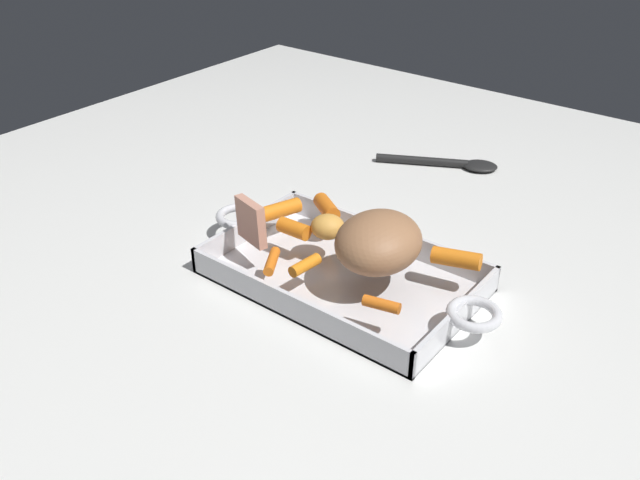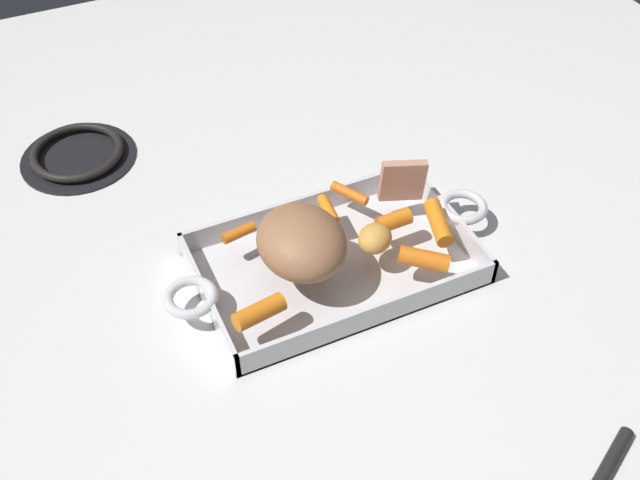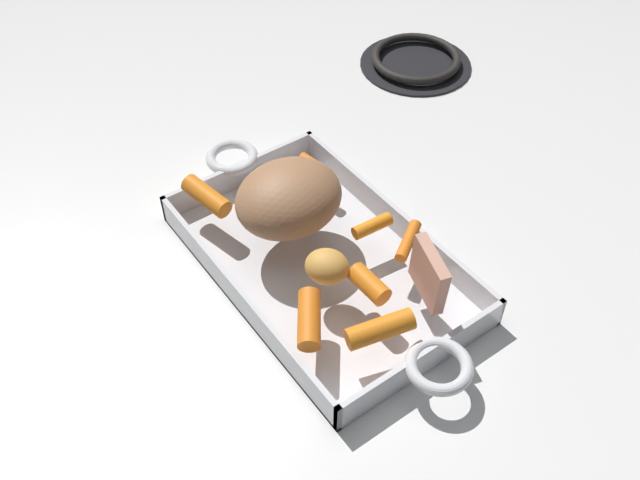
# 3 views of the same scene
# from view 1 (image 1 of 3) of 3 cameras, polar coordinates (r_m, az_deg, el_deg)

# --- Properties ---
(ground_plane) EXTENTS (1.77, 1.77, 0.00)m
(ground_plane) POSITION_cam_1_polar(r_m,az_deg,el_deg) (0.94, 1.90, -3.55)
(ground_plane) COLOR silver
(roasting_dish) EXTENTS (0.47, 0.23, 0.04)m
(roasting_dish) POSITION_cam_1_polar(r_m,az_deg,el_deg) (0.94, 1.92, -2.93)
(roasting_dish) COLOR silver
(roasting_dish) RESTS_ON ground_plane
(pork_roast) EXTENTS (0.12, 0.14, 0.07)m
(pork_roast) POSITION_cam_1_polar(r_m,az_deg,el_deg) (0.88, 5.03, -0.16)
(pork_roast) COLOR #9A6945
(pork_roast) RESTS_ON roasting_dish
(roast_slice_outer) EXTENTS (0.07, 0.03, 0.07)m
(roast_slice_outer) POSITION_cam_1_polar(r_m,az_deg,el_deg) (0.94, -5.94, 1.57)
(roast_slice_outer) COLOR tan
(roast_slice_outer) RESTS_ON roasting_dish
(baby_carrot_southwest) EXTENTS (0.04, 0.08, 0.03)m
(baby_carrot_southwest) POSITION_cam_1_polar(r_m,az_deg,el_deg) (1.01, -3.53, 2.56)
(baby_carrot_southwest) COLOR orange
(baby_carrot_southwest) RESTS_ON roasting_dish
(baby_carrot_long) EXTENTS (0.02, 0.05, 0.02)m
(baby_carrot_long) POSITION_cam_1_polar(r_m,az_deg,el_deg) (0.88, -1.28, -2.17)
(baby_carrot_long) COLOR orange
(baby_carrot_long) RESTS_ON roasting_dish
(baby_carrot_northeast) EXTENTS (0.05, 0.02, 0.02)m
(baby_carrot_northeast) POSITION_cam_1_polar(r_m,az_deg,el_deg) (0.96, -2.33, 0.92)
(baby_carrot_northeast) COLOR orange
(baby_carrot_northeast) RESTS_ON roasting_dish
(baby_carrot_northwest) EXTENTS (0.05, 0.02, 0.02)m
(baby_carrot_northwest) POSITION_cam_1_polar(r_m,az_deg,el_deg) (0.82, 5.28, -5.50)
(baby_carrot_northwest) COLOR orange
(baby_carrot_northwest) RESTS_ON roasting_dish
(baby_carrot_southeast) EXTENTS (0.07, 0.06, 0.03)m
(baby_carrot_southeast) POSITION_cam_1_polar(r_m,az_deg,el_deg) (1.01, 0.57, 2.80)
(baby_carrot_southeast) COLOR orange
(baby_carrot_southeast) RESTS_ON roasting_dish
(baby_carrot_short) EXTENTS (0.04, 0.06, 0.02)m
(baby_carrot_short) POSITION_cam_1_polar(r_m,az_deg,el_deg) (0.90, -4.14, -1.83)
(baby_carrot_short) COLOR orange
(baby_carrot_short) RESTS_ON roasting_dish
(baby_carrot_center_left) EXTENTS (0.07, 0.04, 0.03)m
(baby_carrot_center_left) POSITION_cam_1_polar(r_m,az_deg,el_deg) (0.91, 11.58, -1.55)
(baby_carrot_center_left) COLOR orange
(baby_carrot_center_left) RESTS_ON roasting_dish
(potato_whole) EXTENTS (0.07, 0.06, 0.04)m
(potato_whole) POSITION_cam_1_polar(r_m,az_deg,el_deg) (0.95, 0.65, 1.14)
(potato_whole) COLOR gold
(potato_whole) RESTS_ON roasting_dish
(serving_spoon) EXTENTS (0.22, 0.14, 0.02)m
(serving_spoon) POSITION_cam_1_polar(r_m,az_deg,el_deg) (1.29, 11.05, 6.46)
(serving_spoon) COLOR black
(serving_spoon) RESTS_ON ground_plane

